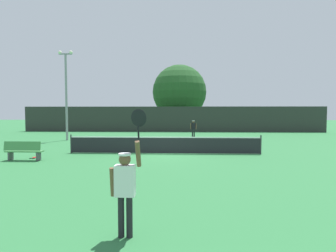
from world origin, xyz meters
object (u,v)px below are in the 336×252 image
at_px(spare_racket, 35,157).
at_px(parked_car_far, 245,122).
at_px(player_serving, 126,182).
at_px(parked_car_mid, 188,123).
at_px(parked_car_near, 113,123).
at_px(courtside_bench, 24,151).
at_px(light_pole, 66,89).
at_px(player_receiving, 193,127).
at_px(tennis_ball, 199,148).
at_px(large_tree, 179,92).

xyz_separation_m(spare_racket, parked_car_far, (17.14, 27.14, 0.76)).
xyz_separation_m(player_serving, parked_car_mid, (2.24, 33.84, -0.29)).
bearing_deg(parked_car_near, parked_car_mid, -2.04).
relative_size(player_serving, courtside_bench, 1.36).
height_order(spare_racket, parked_car_far, parked_car_far).
bearing_deg(parked_car_far, light_pole, -130.92).
bearing_deg(parked_car_mid, player_receiving, -89.90).
height_order(player_serving, parked_car_near, player_serving).
bearing_deg(light_pole, courtside_bench, -79.34).
relative_size(player_receiving, parked_car_far, 0.35).
distance_m(light_pole, parked_car_near, 16.07).
distance_m(tennis_ball, parked_car_far, 24.54).
height_order(tennis_ball, parked_car_near, parked_car_near).
bearing_deg(player_receiving, parked_car_near, -49.66).
bearing_deg(courtside_bench, light_pole, 100.66).
relative_size(player_receiving, spare_racket, 2.97).
relative_size(courtside_bench, large_tree, 0.21).
height_order(courtside_bench, parked_car_near, parked_car_near).
bearing_deg(parked_car_near, spare_racket, -92.44).
bearing_deg(spare_racket, player_receiving, 53.28).
bearing_deg(large_tree, player_receiving, -83.78).
distance_m(light_pole, large_tree, 17.96).
bearing_deg(tennis_ball, large_tree, 93.75).
xyz_separation_m(tennis_ball, light_pole, (-10.58, 4.44, 4.19)).
height_order(courtside_bench, light_pole, light_pole).
height_order(player_serving, player_receiving, player_serving).
distance_m(courtside_bench, parked_car_mid, 27.43).
bearing_deg(player_receiving, spare_racket, 53.28).
bearing_deg(large_tree, light_pole, -121.16).
distance_m(player_serving, parked_car_mid, 33.92).
bearing_deg(player_serving, tennis_ball, 80.03).
relative_size(tennis_ball, parked_car_mid, 0.02).
relative_size(spare_racket, light_pole, 0.07).
bearing_deg(parked_car_far, spare_racket, -117.56).
relative_size(player_serving, parked_car_far, 0.57).
distance_m(spare_racket, courtside_bench, 0.96).
distance_m(player_serving, large_tree, 32.85).
bearing_deg(parked_car_mid, parked_car_near, -175.21).
height_order(player_receiving, spare_racket, player_receiving).
bearing_deg(player_receiving, player_serving, 83.63).
height_order(light_pole, parked_car_near, light_pole).
xyz_separation_m(light_pole, parked_car_far, (19.01, 18.60, -3.45)).
height_order(player_receiving, parked_car_mid, parked_car_mid).
bearing_deg(courtside_bench, player_receiving, 54.84).
bearing_deg(parked_car_mid, courtside_bench, -108.79).
height_order(spare_racket, parked_car_mid, parked_car_mid).
height_order(light_pole, large_tree, large_tree).
xyz_separation_m(parked_car_mid, parked_car_far, (8.44, 2.00, 0.00)).
bearing_deg(large_tree, parked_car_near, 177.90).
bearing_deg(parked_car_near, player_receiving, -56.57).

